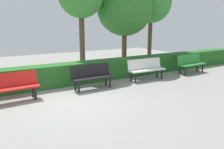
{
  "coord_description": "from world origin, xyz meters",
  "views": [
    {
      "loc": [
        2.43,
        6.23,
        2.3
      ],
      "look_at": [
        -1.64,
        -0.41,
        0.55
      ],
      "focal_mm": 36.91,
      "sensor_mm": 36.0,
      "label": 1
    }
  ],
  "objects_px": {
    "tree_mid": "(125,8)",
    "bench_white": "(146,68)",
    "bench_green": "(191,63)",
    "tree_near": "(151,3)",
    "bench_black": "(92,76)",
    "bench_red": "(15,86)"
  },
  "relations": [
    {
      "from": "tree_mid",
      "to": "bench_black",
      "type": "bearing_deg",
      "value": 39.4
    },
    {
      "from": "bench_green",
      "to": "bench_white",
      "type": "bearing_deg",
      "value": -4.29
    },
    {
      "from": "bench_red",
      "to": "bench_green",
      "type": "bearing_deg",
      "value": 177.48
    },
    {
      "from": "bench_green",
      "to": "tree_near",
      "type": "bearing_deg",
      "value": -89.37
    },
    {
      "from": "bench_red",
      "to": "tree_near",
      "type": "xyz_separation_m",
      "value": [
        -7.54,
        -2.73,
        2.86
      ]
    },
    {
      "from": "bench_green",
      "to": "bench_black",
      "type": "distance_m",
      "value": 5.12
    },
    {
      "from": "bench_black",
      "to": "bench_white",
      "type": "bearing_deg",
      "value": -178.3
    },
    {
      "from": "tree_near",
      "to": "bench_white",
      "type": "bearing_deg",
      "value": 47.47
    },
    {
      "from": "bench_red",
      "to": "tree_mid",
      "type": "xyz_separation_m",
      "value": [
        -5.71,
        -2.56,
        2.54
      ]
    },
    {
      "from": "bench_black",
      "to": "tree_near",
      "type": "height_order",
      "value": "tree_near"
    },
    {
      "from": "tree_near",
      "to": "tree_mid",
      "type": "bearing_deg",
      "value": 5.21
    },
    {
      "from": "tree_mid",
      "to": "bench_white",
      "type": "bearing_deg",
      "value": 75.91
    },
    {
      "from": "bench_black",
      "to": "tree_near",
      "type": "distance_m",
      "value": 6.37
    },
    {
      "from": "bench_green",
      "to": "tree_near",
      "type": "xyz_separation_m",
      "value": [
        0.14,
        -2.78,
        2.86
      ]
    },
    {
      "from": "bench_white",
      "to": "tree_near",
      "type": "xyz_separation_m",
      "value": [
        -2.46,
        -2.69,
        2.85
      ]
    },
    {
      "from": "bench_white",
      "to": "tree_near",
      "type": "relative_size",
      "value": 0.37
    },
    {
      "from": "bench_white",
      "to": "bench_red",
      "type": "relative_size",
      "value": 1.19
    },
    {
      "from": "bench_green",
      "to": "tree_near",
      "type": "distance_m",
      "value": 3.99
    },
    {
      "from": "bench_green",
      "to": "bench_black",
      "type": "relative_size",
      "value": 1.03
    },
    {
      "from": "bench_red",
      "to": "bench_black",
      "type": "bearing_deg",
      "value": 177.29
    },
    {
      "from": "bench_green",
      "to": "bench_white",
      "type": "distance_m",
      "value": 2.6
    },
    {
      "from": "bench_green",
      "to": "tree_mid",
      "type": "distance_m",
      "value": 4.14
    }
  ]
}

